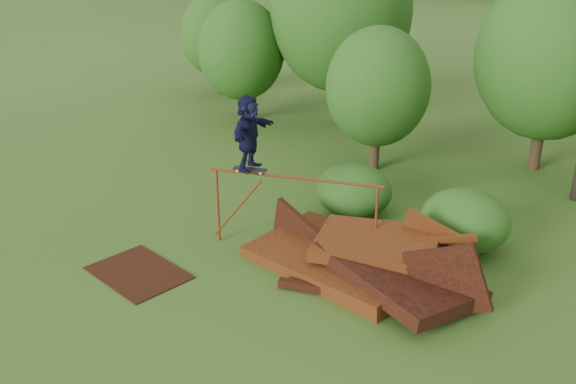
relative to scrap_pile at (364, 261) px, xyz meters
The scene contains 13 objects.
ground 2.32m from the scrap_pile, 119.63° to the right, with size 240.00×240.00×0.00m, color #2D5116.
scrap_pile is the anchor object (origin of this frame).
grind_rail 2.21m from the scrap_pile, behind, with size 4.03×1.01×1.90m.
skateboard 3.36m from the scrap_pile, behind, with size 0.82×0.39×0.08m.
skater 3.86m from the scrap_pile, behind, with size 1.61×0.51×1.74m, color black.
flat_plate 5.05m from the scrap_pile, 151.51° to the right, with size 2.16×1.54×0.03m, color black.
tree_0 12.62m from the scrap_pile, 135.38° to the left, with size 3.28×3.28×4.63m.
tree_1 12.26m from the scrap_pile, 117.99° to the left, with size 5.20×5.20×7.23m.
tree_2 7.05m from the scrap_pile, 110.35° to the left, with size 3.17×3.17×4.46m.
tree_3 9.52m from the scrap_pile, 76.39° to the left, with size 4.40×4.40×6.11m.
tree_6 16.94m from the scrap_pile, 135.76° to the left, with size 3.19×3.19×4.46m.
shrub_left 3.17m from the scrap_pile, 118.25° to the left, with size 2.03×1.87×1.41m, color #114111.
shrub_right 2.80m from the scrap_pile, 55.31° to the left, with size 2.12×1.94×1.50m, color #114111.
Camera 1 is at (5.72, -9.66, 7.30)m, focal length 40.00 mm.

